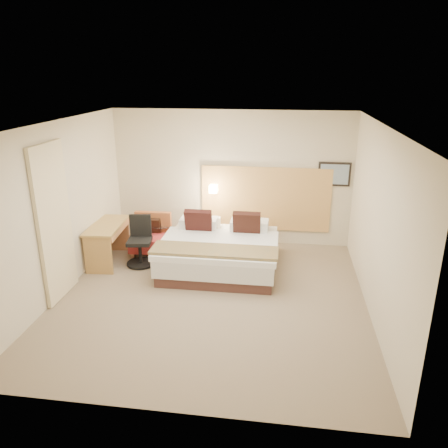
# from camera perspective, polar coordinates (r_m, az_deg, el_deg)

# --- Properties ---
(floor) EXTENTS (4.80, 5.00, 0.02)m
(floor) POSITION_cam_1_polar(r_m,az_deg,el_deg) (7.04, -1.65, -9.61)
(floor) COLOR #7F6D56
(floor) RESTS_ON ground
(ceiling) EXTENTS (4.80, 5.00, 0.02)m
(ceiling) POSITION_cam_1_polar(r_m,az_deg,el_deg) (6.19, -1.90, 12.97)
(ceiling) COLOR white
(ceiling) RESTS_ON floor
(wall_back) EXTENTS (4.80, 0.02, 2.70)m
(wall_back) POSITION_cam_1_polar(r_m,az_deg,el_deg) (8.88, 0.98, 6.04)
(wall_back) COLOR beige
(wall_back) RESTS_ON floor
(wall_front) EXTENTS (4.80, 0.02, 2.70)m
(wall_front) POSITION_cam_1_polar(r_m,az_deg,el_deg) (4.24, -7.58, -9.77)
(wall_front) COLOR beige
(wall_front) RESTS_ON floor
(wall_left) EXTENTS (0.02, 5.00, 2.70)m
(wall_left) POSITION_cam_1_polar(r_m,az_deg,el_deg) (7.28, -20.82, 1.73)
(wall_left) COLOR beige
(wall_left) RESTS_ON floor
(wall_right) EXTENTS (0.02, 5.00, 2.70)m
(wall_right) POSITION_cam_1_polar(r_m,az_deg,el_deg) (6.54, 19.53, -0.04)
(wall_right) COLOR beige
(wall_right) RESTS_ON floor
(headboard_panel) EXTENTS (2.60, 0.04, 1.30)m
(headboard_panel) POSITION_cam_1_polar(r_m,az_deg,el_deg) (8.88, 5.42, 3.29)
(headboard_panel) COLOR tan
(headboard_panel) RESTS_ON wall_back
(art_frame) EXTENTS (0.62, 0.03, 0.47)m
(art_frame) POSITION_cam_1_polar(r_m,az_deg,el_deg) (8.80, 14.20, 6.33)
(art_frame) COLOR black
(art_frame) RESTS_ON wall_back
(art_canvas) EXTENTS (0.54, 0.01, 0.39)m
(art_canvas) POSITION_cam_1_polar(r_m,az_deg,el_deg) (8.78, 14.22, 6.30)
(art_canvas) COLOR #748CA1
(art_canvas) RESTS_ON wall_back
(lamp_arm) EXTENTS (0.02, 0.12, 0.02)m
(lamp_arm) POSITION_cam_1_polar(r_m,az_deg,el_deg) (8.89, -1.35, 4.72)
(lamp_arm) COLOR silver
(lamp_arm) RESTS_ON wall_back
(lamp_shade) EXTENTS (0.15, 0.15, 0.15)m
(lamp_shade) POSITION_cam_1_polar(r_m,az_deg,el_deg) (8.83, -1.41, 4.62)
(lamp_shade) COLOR #FBE9C4
(lamp_shade) RESTS_ON wall_back
(curtain) EXTENTS (0.06, 0.90, 2.42)m
(curtain) POSITION_cam_1_polar(r_m,az_deg,el_deg) (7.09, -21.28, 0.10)
(curtain) COLOR beige
(curtain) RESTS_ON wall_left
(bottle_a) EXTENTS (0.06, 0.06, 0.18)m
(bottle_a) POSITION_cam_1_polar(r_m,az_deg,el_deg) (8.86, -8.70, 0.57)
(bottle_a) COLOR #94C5E5
(bottle_a) RESTS_ON side_table
(bottle_b) EXTENTS (0.06, 0.06, 0.18)m
(bottle_b) POSITION_cam_1_polar(r_m,az_deg,el_deg) (8.84, -8.09, 0.57)
(bottle_b) COLOR #80A7C7
(bottle_b) RESTS_ON side_table
(menu_folder) EXTENTS (0.12, 0.06, 0.19)m
(menu_folder) POSITION_cam_1_polar(r_m,az_deg,el_deg) (8.73, -7.98, 0.38)
(menu_folder) COLOR #331714
(menu_folder) RESTS_ON side_table
(bed) EXTENTS (2.10, 2.00, 1.00)m
(bed) POSITION_cam_1_polar(r_m,az_deg,el_deg) (7.93, -0.48, -3.43)
(bed) COLOR #452722
(bed) RESTS_ON floor
(lounge_chair) EXTENTS (0.75, 0.66, 0.77)m
(lounge_chair) POSITION_cam_1_polar(r_m,az_deg,el_deg) (8.70, -9.48, -1.73)
(lounge_chair) COLOR #B27554
(lounge_chair) RESTS_ON floor
(side_table) EXTENTS (0.49, 0.49, 0.49)m
(side_table) POSITION_cam_1_polar(r_m,az_deg,el_deg) (8.89, -8.19, -1.42)
(side_table) COLOR silver
(side_table) RESTS_ON floor
(desk) EXTENTS (0.62, 1.21, 0.74)m
(desk) POSITION_cam_1_polar(r_m,az_deg,el_deg) (8.34, -14.86, -1.08)
(desk) COLOR #AB8543
(desk) RESTS_ON floor
(desk_chair) EXTENTS (0.58, 0.58, 0.91)m
(desk_chair) POSITION_cam_1_polar(r_m,az_deg,el_deg) (8.17, -10.89, -2.70)
(desk_chair) COLOR black
(desk_chair) RESTS_ON floor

